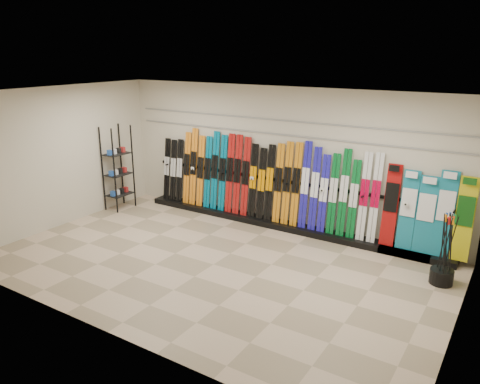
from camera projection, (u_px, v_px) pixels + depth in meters
The scene contains 13 objects.
floor at pixel (213, 264), 8.43m from camera, with size 8.00×8.00×0.00m, color gray.
back_wall at pixel (280, 157), 10.02m from camera, with size 8.00×8.00×0.00m, color beige.
left_wall at pixel (60, 157), 10.04m from camera, with size 5.00×5.00×0.00m, color beige.
right_wall at pixel (467, 231), 5.95m from camera, with size 5.00×5.00×0.00m, color beige.
ceiling at pixel (210, 96), 7.56m from camera, with size 8.00×8.00×0.00m, color silver.
ski_rack_base at pixel (283, 225), 10.14m from camera, with size 8.00×0.40×0.12m, color black.
skis at pixel (258, 180), 10.26m from camera, with size 5.37×0.24×1.83m.
snowboards at pixel (427, 213), 8.50m from camera, with size 1.57×0.24×1.56m.
accessory_rack at pixel (118, 168), 11.16m from camera, with size 0.40×0.60×2.01m, color black.
pole_bin at pixel (441, 276), 7.72m from camera, with size 0.38×0.38×0.25m, color black.
ski_poles at pixel (446, 250), 7.57m from camera, with size 0.26×0.36×1.18m.
slatwall_rail_0 at pixel (280, 134), 9.85m from camera, with size 7.60×0.02×0.03m, color gray.
slatwall_rail_1 at pixel (280, 120), 9.77m from camera, with size 7.60×0.02×0.03m, color gray.
Camera 1 is at (4.51, -6.24, 3.71)m, focal length 35.00 mm.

